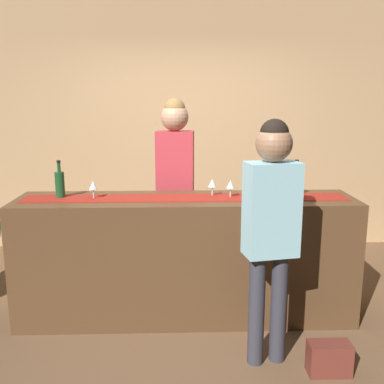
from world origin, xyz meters
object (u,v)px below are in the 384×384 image
at_px(wine_bottle_clear, 273,182).
at_px(customer_sipping, 271,218).
at_px(bartender, 175,172).
at_px(wine_bottle_amber, 296,183).
at_px(handbag, 329,358).
at_px(wine_glass_mid_counter, 212,183).
at_px(wine_glass_far_end, 230,185).
at_px(wine_bottle_green, 60,184).
at_px(wine_glass_near_customer, 93,186).

relative_size(wine_bottle_clear, customer_sipping, 0.18).
xyz_separation_m(wine_bottle_clear, bartender, (-0.80, 0.51, 0.00)).
relative_size(wine_bottle_clear, wine_bottle_amber, 1.00).
distance_m(wine_bottle_clear, wine_bottle_amber, 0.18).
xyz_separation_m(wine_bottle_clear, handbag, (0.21, -0.92, -1.01)).
height_order(wine_glass_mid_counter, customer_sipping, customer_sipping).
relative_size(wine_glass_mid_counter, customer_sipping, 0.09).
distance_m(wine_bottle_amber, handbag, 1.34).
bearing_deg(handbag, wine_glass_mid_counter, 127.97).
xyz_separation_m(wine_glass_mid_counter, bartender, (-0.30, 0.52, 0.01)).
height_order(wine_bottle_clear, wine_glass_mid_counter, wine_bottle_clear).
xyz_separation_m(wine_glass_far_end, customer_sipping, (0.19, -0.69, -0.09)).
height_order(wine_glass_mid_counter, wine_glass_far_end, same).
bearing_deg(wine_glass_mid_counter, wine_bottle_clear, 0.48).
height_order(wine_bottle_green, wine_glass_near_customer, wine_bottle_green).
bearing_deg(customer_sipping, wine_bottle_clear, 66.59).
bearing_deg(wine_glass_far_end, handbag, -56.03).
bearing_deg(bartender, wine_bottle_clear, 152.78).
relative_size(wine_bottle_green, customer_sipping, 0.18).
relative_size(wine_glass_near_customer, handbag, 0.51).
height_order(wine_bottle_clear, wine_bottle_green, same).
bearing_deg(handbag, wine_bottle_amber, 92.63).
relative_size(wine_glass_mid_counter, handbag, 0.51).
bearing_deg(wine_glass_mid_counter, wine_bottle_green, -179.14).
bearing_deg(handbag, wine_glass_near_customer, 152.85).
height_order(wine_bottle_amber, wine_glass_far_end, wine_bottle_amber).
distance_m(wine_bottle_amber, customer_sipping, 0.80).
bearing_deg(wine_glass_near_customer, customer_sipping, -28.59).
bearing_deg(bartender, wine_glass_far_end, 132.76).
bearing_deg(customer_sipping, wine_glass_near_customer, 140.91).
bearing_deg(bartender, wine_bottle_green, 35.38).
bearing_deg(wine_bottle_clear, wine_glass_far_end, -169.36).
relative_size(wine_glass_mid_counter, bartender, 0.08).
bearing_deg(wine_glass_far_end, bartender, 127.57).
distance_m(wine_bottle_amber, wine_glass_mid_counter, 0.67).
bearing_deg(handbag, bartender, 125.46).
distance_m(wine_glass_mid_counter, handbag, 1.54).
distance_m(bartender, customer_sipping, 1.42).
bearing_deg(wine_bottle_amber, wine_bottle_green, 179.36).
xyz_separation_m(wine_glass_near_customer, wine_glass_mid_counter, (0.95, 0.06, 0.00)).
relative_size(wine_glass_near_customer, customer_sipping, 0.09).
relative_size(wine_glass_far_end, customer_sipping, 0.09).
height_order(wine_glass_far_end, handbag, wine_glass_far_end).
distance_m(customer_sipping, handbag, 1.01).
bearing_deg(wine_bottle_green, customer_sipping, -25.51).
xyz_separation_m(wine_bottle_green, wine_glass_near_customer, (0.27, -0.04, -0.01)).
bearing_deg(bartender, wine_bottle_amber, 155.64).
distance_m(wine_bottle_green, wine_glass_mid_counter, 1.22).
height_order(wine_bottle_green, handbag, wine_bottle_green).
bearing_deg(wine_bottle_amber, wine_glass_near_customer, -179.22).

